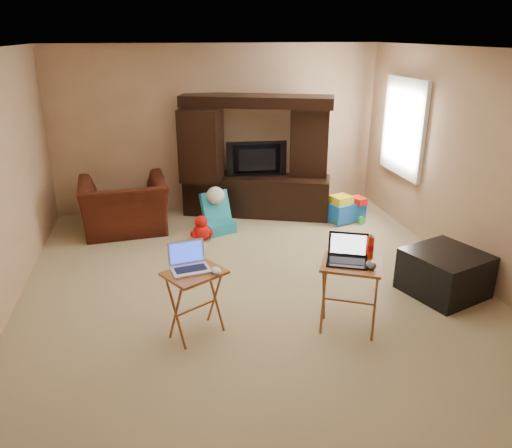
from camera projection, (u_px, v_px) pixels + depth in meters
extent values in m
plane|color=#C5B688|center=(252.00, 284.00, 5.60)|extent=(5.50, 5.50, 0.00)
plane|color=silver|center=(252.00, 49.00, 4.70)|extent=(5.50, 5.50, 0.00)
plane|color=tan|center=(218.00, 129.00, 7.66)|extent=(5.00, 0.00, 5.00)
plane|color=tan|center=(352.00, 315.00, 2.63)|extent=(5.00, 0.00, 5.00)
plane|color=tan|center=(470.00, 165.00, 5.61)|extent=(0.00, 5.50, 5.50)
plane|color=white|center=(405.00, 127.00, 6.97)|extent=(0.00, 1.20, 1.20)
cube|color=white|center=(403.00, 127.00, 6.97)|extent=(0.06, 1.14, 1.34)
cube|color=black|center=(257.00, 157.00, 7.46)|extent=(2.26, 1.26, 1.80)
imported|color=black|center=(257.00, 160.00, 7.43)|extent=(0.92, 0.18, 0.53)
imported|color=#42160E|center=(125.00, 206.00, 6.96)|extent=(1.25, 1.11, 0.75)
cube|color=black|center=(445.00, 273.00, 5.34)|extent=(0.94, 0.94, 0.47)
cube|color=#AC6329|center=(196.00, 304.00, 4.56)|extent=(0.63, 0.60, 0.65)
cube|color=#915B23|center=(349.00, 297.00, 4.62)|extent=(0.67, 0.62, 0.69)
cube|color=silver|center=(190.00, 259.00, 4.42)|extent=(0.38, 0.33, 0.24)
cube|color=black|center=(348.00, 251.00, 4.47)|extent=(0.45, 0.41, 0.24)
ellipsoid|color=silver|center=(216.00, 271.00, 4.40)|extent=(0.10, 0.14, 0.05)
ellipsoid|color=#393A3E|center=(371.00, 265.00, 4.40)|extent=(0.10, 0.15, 0.06)
cylinder|color=red|center=(370.00, 247.00, 4.57)|extent=(0.07, 0.07, 0.21)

